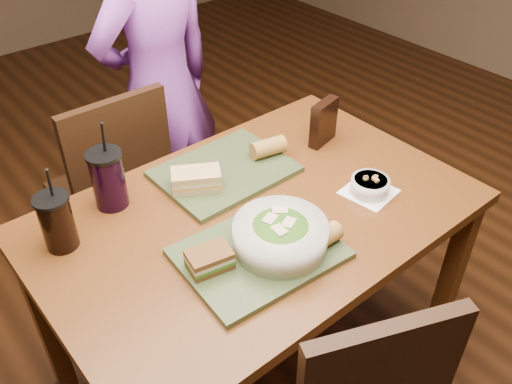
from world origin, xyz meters
TOP-DOWN VIEW (x-y plane):
  - ground at (0.00, 0.00)m, footprint 6.00×6.00m
  - dining_table at (0.00, 0.00)m, footprint 1.30×0.85m
  - chair_far at (-0.14, 0.70)m, footprint 0.40×0.40m
  - diner at (0.17, 0.82)m, footprint 0.61×0.43m
  - tray_near at (-0.12, -0.15)m, footprint 0.44×0.35m
  - tray_far at (0.04, 0.21)m, footprint 0.42×0.32m
  - salad_bowl at (-0.06, -0.18)m, footprint 0.26×0.26m
  - soup_bowl at (0.33, -0.16)m, footprint 0.17×0.17m
  - sandwich_near at (-0.26, -0.12)m, footprint 0.13×0.10m
  - sandwich_far at (-0.08, 0.19)m, footprint 0.17×0.15m
  - baguette_near at (0.03, -0.25)m, footprint 0.11×0.06m
  - baguette_far at (0.21, 0.19)m, footprint 0.13×0.08m
  - cup_cola at (-0.51, 0.23)m, footprint 0.10×0.10m
  - cup_berry at (-0.32, 0.30)m, footprint 0.11×0.11m
  - chip_bag at (0.43, 0.14)m, footprint 0.13×0.06m

SIDE VIEW (x-z plane):
  - ground at x=0.00m, z-range 0.00..0.00m
  - chair_far at x=-0.14m, z-range 0.05..0.97m
  - dining_table at x=0.00m, z-range 0.28..1.03m
  - tray_near at x=-0.12m, z-range 0.75..0.77m
  - tray_far at x=0.04m, z-range 0.75..0.77m
  - soup_bowl at x=0.33m, z-range 0.75..0.81m
  - diner at x=0.17m, z-range 0.00..1.56m
  - sandwich_near at x=-0.26m, z-range 0.77..0.82m
  - baguette_near at x=0.03m, z-range 0.77..0.82m
  - baguette_far at x=0.21m, z-range 0.77..0.83m
  - sandwich_far at x=-0.08m, z-range 0.77..0.83m
  - salad_bowl at x=-0.06m, z-range 0.77..0.85m
  - chip_bag at x=0.43m, z-range 0.75..0.91m
  - cup_cola at x=-0.51m, z-range 0.71..0.96m
  - cup_berry at x=-0.32m, z-range 0.70..0.99m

